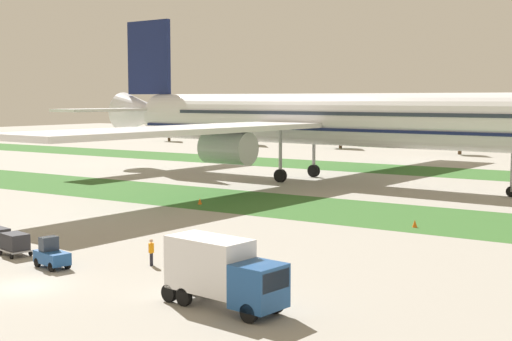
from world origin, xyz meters
TOP-DOWN VIEW (x-y plane):
  - ground_plane at (0.00, 0.00)m, footprint 400.00×400.00m
  - grass_strip_near at (0.00, 35.48)m, footprint 320.00×14.63m
  - grass_strip_far at (0.00, 76.74)m, footprint 320.00×14.63m
  - airliner at (-12.82, 56.28)m, footprint 72.09×88.42m
  - baggage_tug at (-2.49, 4.03)m, footprint 2.81×1.81m
  - cargo_dolly_lead at (-7.40, 5.06)m, footprint 2.46×1.92m
  - catering_truck at (11.89, 2.89)m, footprint 7.17×3.08m
  - ground_crew_marshaller at (2.40, 8.03)m, footprint 0.36×0.49m
  - taxiway_marker_1 at (-11.80, 31.25)m, footprint 0.44×0.44m
  - taxiway_marker_2 at (11.45, 30.76)m, footprint 0.44×0.44m
  - distant_tree_line at (-8.48, 112.22)m, footprint 177.81×9.73m

SIDE VIEW (x-z plane):
  - ground_plane at x=0.00m, z-range 0.00..0.00m
  - grass_strip_near at x=0.00m, z-range 0.00..0.01m
  - grass_strip_far at x=0.00m, z-range 0.00..0.01m
  - taxiway_marker_1 at x=-11.80m, z-range 0.00..0.65m
  - taxiway_marker_2 at x=11.45m, z-range 0.00..0.65m
  - baggage_tug at x=-2.49m, z-range -0.17..1.80m
  - cargo_dolly_lead at x=-7.40m, z-range 0.14..1.69m
  - ground_crew_marshaller at x=2.40m, z-range 0.08..1.82m
  - catering_truck at x=11.89m, z-range 0.16..3.74m
  - distant_tree_line at x=-8.48m, z-range 0.76..12.80m
  - airliner at x=-12.82m, z-range -3.22..19.48m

